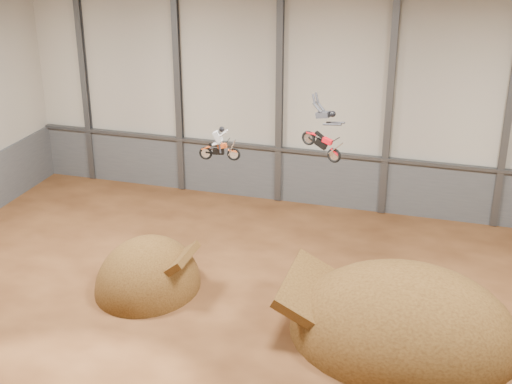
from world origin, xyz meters
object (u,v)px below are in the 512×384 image
at_px(landing_ramp, 403,334).
at_px(fmx_rider_a, 220,142).
at_px(takeoff_ramp, 149,287).
at_px(fmx_rider_b, 319,127).

relative_size(landing_ramp, fmx_rider_a, 5.14).
bearing_deg(takeoff_ramp, fmx_rider_b, 21.66).
bearing_deg(fmx_rider_a, fmx_rider_b, 8.75).
distance_m(fmx_rider_a, fmx_rider_b, 4.78).
bearing_deg(takeoff_ramp, landing_ramp, -2.40).
relative_size(fmx_rider_a, fmx_rider_b, 0.68).
relative_size(takeoff_ramp, fmx_rider_b, 2.02).
height_order(takeoff_ramp, fmx_rider_a, fmx_rider_a).
relative_size(takeoff_ramp, fmx_rider_a, 2.97).
xyz_separation_m(landing_ramp, fmx_rider_a, (-9.46, 2.44, 7.44)).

